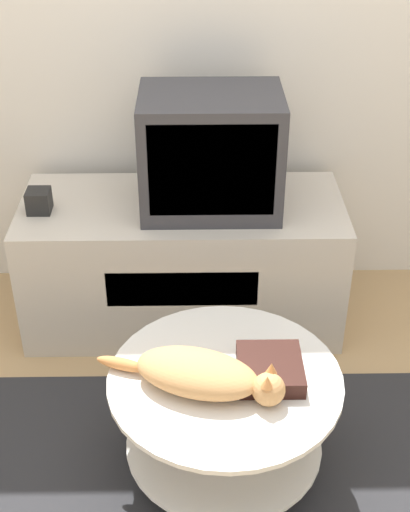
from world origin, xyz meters
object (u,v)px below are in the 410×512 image
dvd_box (270,369)px  cat (204,374)px  speaker (39,201)px  tv (211,152)px

dvd_box → cat: size_ratio=0.37×
dvd_box → cat: bearing=-166.1°
speaker → dvd_box: size_ratio=0.43×
tv → dvd_box: bearing=-79.0°
speaker → cat: speaker is taller
cat → dvd_box: bearing=32.0°
cat → tv: bearing=105.7°
tv → speaker: 0.70m
dvd_box → tv: bearing=101.0°
dvd_box → cat: cat is taller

